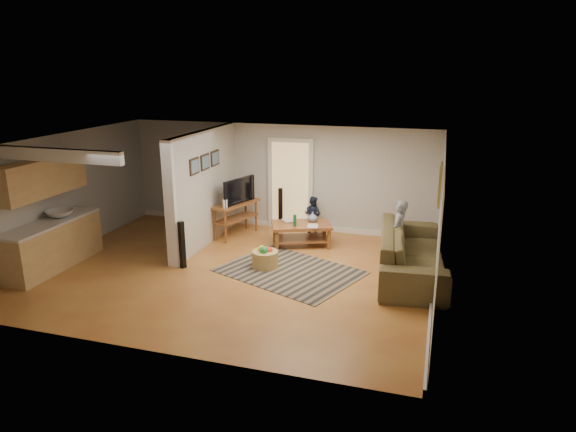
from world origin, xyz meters
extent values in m
plane|color=#9B4F27|center=(0.00, 0.00, 0.00)|extent=(7.50, 7.50, 0.00)
cube|color=#AAA8A3|center=(0.00, 3.00, 1.25)|extent=(7.50, 0.04, 2.50)
cube|color=#AAA8A3|center=(-3.75, 0.00, 1.25)|extent=(0.04, 6.00, 2.50)
cube|color=#AAA8A3|center=(3.75, 0.00, 1.25)|extent=(0.04, 6.00, 2.50)
cube|color=white|center=(0.00, 0.00, 2.50)|extent=(7.50, 6.00, 0.04)
cube|color=#AAA8A3|center=(-1.20, 1.45, 1.25)|extent=(0.15, 3.10, 2.50)
cube|color=white|center=(-1.20, -0.10, 1.25)|extent=(0.22, 0.10, 2.50)
cube|color=white|center=(0.00, 2.97, 0.06)|extent=(7.50, 0.04, 0.12)
cube|color=white|center=(3.72, 0.00, 0.06)|extent=(0.04, 6.00, 0.12)
cube|color=#D8B272|center=(0.30, 2.94, 1.05)|extent=(0.90, 0.06, 2.10)
cube|color=tan|center=(-3.43, -0.80, 0.45)|extent=(0.60, 2.20, 0.90)
cube|color=beige|center=(-3.43, -0.80, 0.92)|extent=(0.64, 2.24, 0.05)
cube|color=tan|center=(-3.45, -0.80, 1.80)|extent=(0.35, 2.00, 0.70)
imported|color=silver|center=(-3.43, -0.50, 0.94)|extent=(0.54, 0.54, 0.19)
cube|color=black|center=(-1.11, 0.80, 1.85)|extent=(0.03, 0.40, 0.34)
cube|color=black|center=(-1.11, 1.30, 1.85)|extent=(0.03, 0.40, 0.34)
cube|color=black|center=(-1.11, 1.80, 1.85)|extent=(0.03, 0.40, 0.34)
cube|color=olive|center=(3.71, 1.00, 1.75)|extent=(0.04, 0.90, 0.68)
cube|color=black|center=(1.06, 0.30, 0.01)|extent=(3.03, 2.65, 0.01)
imported|color=#453D22|center=(3.30, 0.88, 0.00)|extent=(1.45, 3.08, 0.87)
cube|color=#5F3216|center=(0.88, 1.81, 0.47)|extent=(1.46, 1.17, 0.06)
cube|color=silver|center=(0.88, 1.81, 0.47)|extent=(0.91, 0.71, 0.02)
cube|color=#5F3216|center=(0.88, 1.81, 0.16)|extent=(1.33, 1.03, 0.03)
cube|color=#5F3216|center=(0.47, 1.32, 0.23)|extent=(0.10, 0.10, 0.47)
cube|color=#5F3216|center=(1.51, 1.75, 0.23)|extent=(0.10, 0.10, 0.47)
cube|color=#5F3216|center=(0.24, 1.88, 0.23)|extent=(0.10, 0.10, 0.47)
cube|color=#5F3216|center=(1.29, 2.30, 0.23)|extent=(0.10, 0.10, 0.47)
imported|color=#2A3C9C|center=(1.08, 2.03, 0.50)|extent=(0.28, 0.28, 0.22)
cylinder|color=#135322|center=(0.79, 1.61, 0.63)|extent=(0.07, 0.07, 0.26)
imported|color=#998C4C|center=(0.46, 1.85, 0.50)|extent=(0.34, 0.36, 0.03)
imported|color=#66594C|center=(1.06, 1.66, 0.50)|extent=(0.29, 0.35, 0.02)
cube|color=#5F3216|center=(-0.75, 2.04, 0.77)|extent=(0.85, 1.35, 0.05)
cube|color=#5F3216|center=(-0.75, 2.04, 0.42)|extent=(0.76, 1.23, 0.03)
cylinder|color=#5F3216|center=(-1.07, 1.57, 0.39)|extent=(0.05, 0.05, 0.78)
cylinder|color=#5F3216|center=(-0.73, 2.61, 0.39)|extent=(0.05, 0.05, 0.78)
cylinder|color=#5F3216|center=(-0.77, 1.47, 0.39)|extent=(0.05, 0.05, 0.78)
cylinder|color=#5F3216|center=(-0.43, 2.51, 0.39)|extent=(0.05, 0.05, 0.78)
imported|color=black|center=(-0.73, 2.03, 0.80)|extent=(0.45, 1.01, 0.59)
cylinder|color=white|center=(-0.80, 1.55, 0.89)|extent=(0.11, 0.11, 0.19)
cube|color=black|center=(-1.00, -0.11, 0.47)|extent=(0.13, 0.13, 0.95)
cube|color=black|center=(0.12, 2.70, 0.52)|extent=(0.13, 0.13, 1.05)
cylinder|color=olive|center=(0.54, 0.38, 0.17)|extent=(0.51, 0.51, 0.33)
sphere|color=red|center=(0.60, 0.43, 0.33)|extent=(0.16, 0.16, 0.16)
sphere|color=yellow|center=(0.46, 0.41, 0.36)|extent=(0.16, 0.16, 0.16)
sphere|color=#22893D|center=(0.54, 0.32, 0.38)|extent=(0.16, 0.16, 0.16)
imported|color=gray|center=(3.00, 1.25, 0.00)|extent=(0.39, 0.53, 1.33)
imported|color=#202B44|center=(0.91, 2.70, 0.00)|extent=(0.52, 0.45, 0.91)
camera|label=1|loc=(3.68, -8.50, 3.84)|focal=32.00mm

